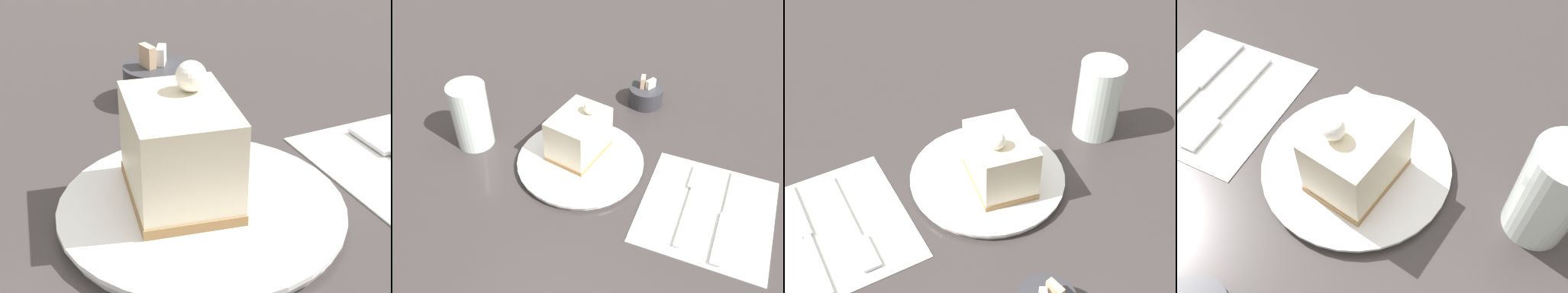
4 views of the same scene
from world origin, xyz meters
TOP-DOWN VIEW (x-y plane):
  - ground_plane at (0.00, 0.00)m, footprint 4.00×4.00m
  - plate at (-0.01, -0.03)m, footprint 0.21×0.21m
  - cake_slice at (-0.02, -0.02)m, footprint 0.08×0.10m
  - napkin at (0.21, -0.03)m, footprint 0.21×0.22m
  - fork at (0.18, -0.02)m, footprint 0.03×0.17m
  - knife at (0.24, -0.04)m, footprint 0.03×0.19m
  - sugar_bowl at (0.02, 0.18)m, footprint 0.07×0.07m
  - drinking_glass at (-0.20, -0.07)m, footprint 0.06×0.06m

SIDE VIEW (x-z plane):
  - ground_plane at x=0.00m, z-range 0.00..0.00m
  - napkin at x=0.21m, z-range 0.00..0.00m
  - knife at x=0.24m, z-range 0.00..0.01m
  - fork at x=0.18m, z-range 0.00..0.01m
  - plate at x=-0.01m, z-range 0.00..0.01m
  - sugar_bowl at x=0.02m, z-range -0.01..0.05m
  - cake_slice at x=-0.02m, z-range 0.00..0.10m
  - drinking_glass at x=-0.20m, z-range 0.00..0.12m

